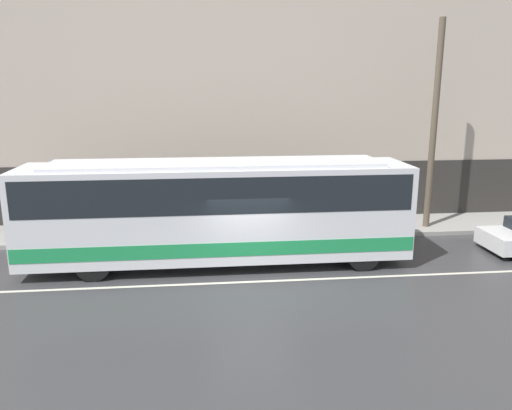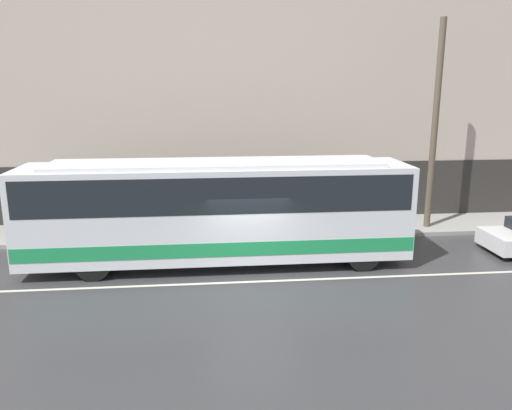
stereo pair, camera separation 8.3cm
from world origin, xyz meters
name	(u,v)px [view 1 (the left image)]	position (x,y,z in m)	size (l,w,h in m)	color
ground_plane	(251,282)	(0.00, 0.00, 0.00)	(60.00, 60.00, 0.00)	#38383A
sidewalk	(238,230)	(0.00, 5.42, 0.08)	(60.00, 2.84, 0.16)	gray
building_facade	(234,106)	(0.00, 6.98, 5.01)	(60.00, 0.35, 10.39)	#B7A899
lane_stripe	(251,282)	(0.00, 0.00, 0.00)	(54.00, 0.14, 0.01)	beige
transit_bus	(217,207)	(-0.92, 1.73, 1.95)	(12.50, 2.56, 3.46)	silver
utility_pole_near	(434,127)	(7.77, 4.86, 4.25)	(0.25, 0.25, 8.19)	brown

